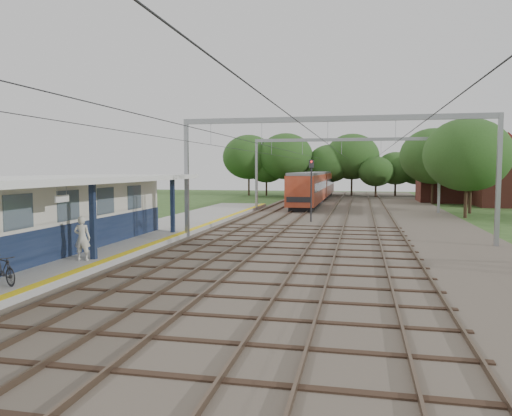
% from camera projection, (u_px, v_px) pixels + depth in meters
% --- Properties ---
extents(ground, '(160.00, 160.00, 0.00)m').
position_uv_depth(ground, '(175.00, 317.00, 13.88)').
color(ground, '#2D4C1E').
rests_on(ground, ground).
extents(ballast_bed, '(18.00, 90.00, 0.10)m').
position_uv_depth(ballast_bed, '(348.00, 217.00, 42.32)').
color(ballast_bed, '#473D33').
rests_on(ballast_bed, ground).
extents(platform, '(5.00, 52.00, 0.35)m').
position_uv_depth(platform, '(141.00, 237.00, 29.07)').
color(platform, gray).
rests_on(platform, ground).
extents(yellow_stripe, '(0.45, 52.00, 0.01)m').
position_uv_depth(yellow_stripe, '(177.00, 235.00, 28.59)').
color(yellow_stripe, yellow).
rests_on(yellow_stripe, platform).
extents(station_building, '(3.41, 18.00, 3.40)m').
position_uv_depth(station_building, '(44.00, 215.00, 22.37)').
color(station_building, beige).
rests_on(station_building, platform).
extents(canopy, '(6.40, 20.00, 3.44)m').
position_uv_depth(canopy, '(52.00, 180.00, 21.04)').
color(canopy, '#121E3A').
rests_on(canopy, platform).
extents(rail_tracks, '(11.80, 88.00, 0.15)m').
position_uv_depth(rail_tracks, '(318.00, 215.00, 42.83)').
color(rail_tracks, brown).
rests_on(rail_tracks, ballast_bed).
extents(catenary_system, '(17.22, 88.00, 7.00)m').
position_uv_depth(catenary_system, '(339.00, 150.00, 37.42)').
color(catenary_system, gray).
rests_on(catenary_system, ground).
extents(tree_band, '(31.72, 30.88, 8.82)m').
position_uv_depth(tree_band, '(352.00, 163.00, 68.43)').
color(tree_band, '#382619').
rests_on(tree_band, ground).
extents(house_near, '(7.00, 6.12, 7.89)m').
position_uv_depth(house_near, '(511.00, 179.00, 54.21)').
color(house_near, brown).
rests_on(house_near, ground).
extents(house_far, '(8.00, 6.12, 8.66)m').
position_uv_depth(house_far, '(452.00, 176.00, 61.07)').
color(house_far, brown).
rests_on(house_far, ground).
extents(person, '(0.74, 0.54, 1.85)m').
position_uv_depth(person, '(82.00, 238.00, 20.54)').
color(person, beige).
rests_on(person, platform).
extents(bicycle, '(1.68, 1.15, 0.99)m').
position_uv_depth(bicycle, '(3.00, 270.00, 16.26)').
color(bicycle, black).
rests_on(bicycle, platform).
extents(train, '(2.75, 34.29, 3.63)m').
position_uv_depth(train, '(316.00, 185.00, 62.26)').
color(train, black).
rests_on(train, ballast_bed).
extents(signal_post, '(0.38, 0.33, 4.80)m').
position_uv_depth(signal_post, '(311.00, 182.00, 37.68)').
color(signal_post, black).
rests_on(signal_post, ground).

